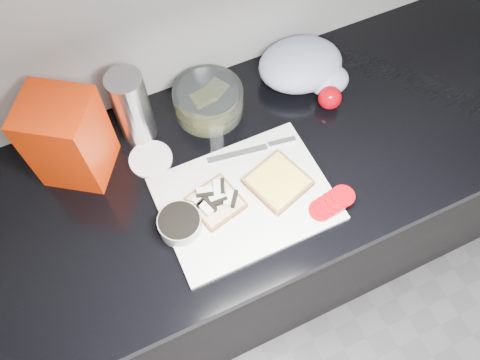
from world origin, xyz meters
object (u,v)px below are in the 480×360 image
(cutting_board, at_px, (245,199))
(steel_canister, at_px, (132,108))
(bread_bag, at_px, (68,139))
(glass_bowl, at_px, (208,101))

(cutting_board, xyz_separation_m, steel_canister, (-0.16, 0.29, 0.10))
(cutting_board, bearing_deg, bread_bag, 141.67)
(cutting_board, bearing_deg, glass_bowl, 84.51)
(glass_bowl, relative_size, bread_bag, 0.77)
(cutting_board, relative_size, bread_bag, 1.68)
(steel_canister, bearing_deg, bread_bag, -168.31)
(bread_bag, bearing_deg, glass_bowl, 38.70)
(bread_bag, height_order, steel_canister, bread_bag)
(steel_canister, bearing_deg, cutting_board, -60.57)
(glass_bowl, xyz_separation_m, bread_bag, (-0.35, -0.03, 0.08))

